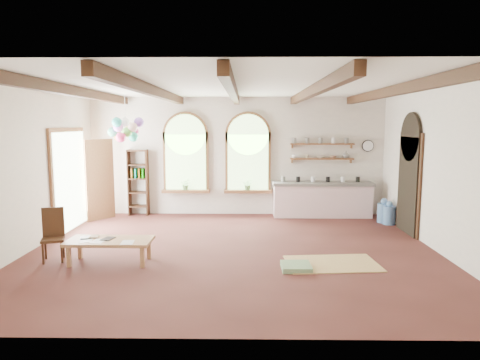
{
  "coord_description": "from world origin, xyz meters",
  "views": [
    {
      "loc": [
        0.26,
        -8.2,
        2.49
      ],
      "look_at": [
        0.12,
        0.6,
        1.33
      ],
      "focal_mm": 32.0,
      "sensor_mm": 36.0,
      "label": 1
    }
  ],
  "objects_px": {
    "side_chair": "(53,246)",
    "balloon_cluster": "(126,130)",
    "coffee_table": "(110,242)",
    "kitchen_counter": "(322,199)"
  },
  "relations": [
    {
      "from": "coffee_table",
      "to": "balloon_cluster",
      "type": "distance_m",
      "value": 3.68
    },
    {
      "from": "kitchen_counter",
      "to": "balloon_cluster",
      "type": "xyz_separation_m",
      "value": [
        -5.01,
        -0.9,
        1.87
      ]
    },
    {
      "from": "kitchen_counter",
      "to": "side_chair",
      "type": "relative_size",
      "value": 2.77
    },
    {
      "from": "side_chair",
      "to": "balloon_cluster",
      "type": "height_order",
      "value": "balloon_cluster"
    },
    {
      "from": "coffee_table",
      "to": "side_chair",
      "type": "relative_size",
      "value": 1.56
    },
    {
      "from": "side_chair",
      "to": "balloon_cluster",
      "type": "distance_m",
      "value": 3.66
    },
    {
      "from": "side_chair",
      "to": "coffee_table",
      "type": "bearing_deg",
      "value": -5.83
    },
    {
      "from": "coffee_table",
      "to": "side_chair",
      "type": "xyz_separation_m",
      "value": [
        -1.07,
        0.11,
        -0.1
      ]
    },
    {
      "from": "kitchen_counter",
      "to": "side_chair",
      "type": "bearing_deg",
      "value": -145.3
    },
    {
      "from": "side_chair",
      "to": "kitchen_counter",
      "type": "bearing_deg",
      "value": 34.7
    }
  ]
}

